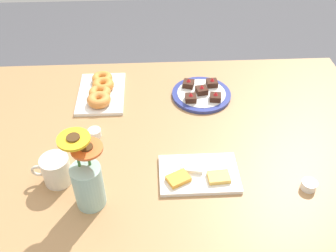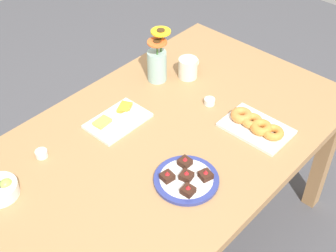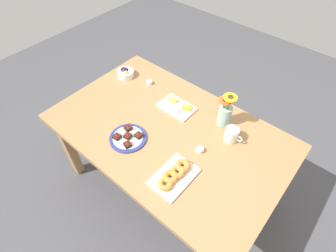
{
  "view_description": "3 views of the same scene",
  "coord_description": "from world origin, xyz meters",
  "views": [
    {
      "loc": [
        0.05,
        1.02,
        1.68
      ],
      "look_at": [
        0.0,
        0.0,
        0.78
      ],
      "focal_mm": 40.0,
      "sensor_mm": 36.0,
      "label": 1
    },
    {
      "loc": [
        -1.06,
        -0.97,
        2.04
      ],
      "look_at": [
        0.0,
        0.0,
        0.78
      ],
      "focal_mm": 50.0,
      "sensor_mm": 36.0,
      "label": 2
    },
    {
      "loc": [
        0.75,
        -0.89,
        2.09
      ],
      "look_at": [
        0.0,
        0.0,
        0.78
      ],
      "focal_mm": 28.0,
      "sensor_mm": 36.0,
      "label": 3
    }
  ],
  "objects": [
    {
      "name": "dessert_plate",
      "position": [
        -0.15,
        -0.23,
        0.75
      ],
      "size": [
        0.24,
        0.24,
        0.05
      ],
      "color": "navy",
      "rests_on": "dining_table"
    },
    {
      "name": "jam_cup_berry",
      "position": [
        -0.43,
        0.28,
        0.76
      ],
      "size": [
        0.05,
        0.05,
        0.03
      ],
      "color": "white",
      "rests_on": "dining_table"
    },
    {
      "name": "croissant_platter",
      "position": [
        0.26,
        -0.25,
        0.76
      ],
      "size": [
        0.19,
        0.28,
        0.05
      ],
      "color": "white",
      "rests_on": "dining_table"
    },
    {
      "name": "coffee_mug",
      "position": [
        0.37,
        0.2,
        0.79
      ],
      "size": [
        0.13,
        0.09,
        0.1
      ],
      "color": "silver",
      "rests_on": "dining_table"
    },
    {
      "name": "dining_table",
      "position": [
        0.0,
        0.0,
        0.65
      ],
      "size": [
        1.6,
        1.0,
        0.74
      ],
      "color": "#A87A4C",
      "rests_on": "ground_plane"
    },
    {
      "name": "ground_plane",
      "position": [
        0.0,
        0.0,
        0.0
      ],
      "size": [
        6.0,
        6.0,
        0.0
      ],
      "primitive_type": "plane",
      "color": "#4C4C51"
    },
    {
      "name": "jam_cup_honey",
      "position": [
        0.27,
        -0.01,
        0.76
      ],
      "size": [
        0.05,
        0.05,
        0.03
      ],
      "color": "white",
      "rests_on": "dining_table"
    },
    {
      "name": "cheese_platter",
      "position": [
        -0.09,
        0.21,
        0.75
      ],
      "size": [
        0.26,
        0.17,
        0.03
      ],
      "color": "white",
      "rests_on": "dining_table"
    },
    {
      "name": "flower_vase",
      "position": [
        0.25,
        0.29,
        0.83
      ],
      "size": [
        0.12,
        0.11,
        0.26
      ],
      "color": "#99C1B7",
      "rests_on": "dining_table"
    }
  ]
}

